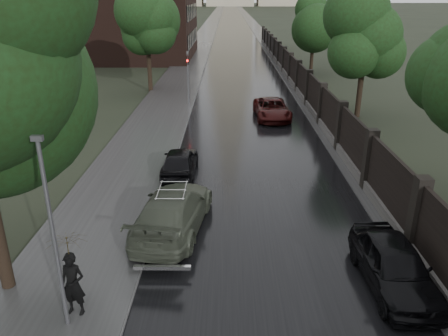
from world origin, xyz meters
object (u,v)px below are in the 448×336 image
at_px(lamp_post, 54,236).
at_px(car_right_near, 394,265).
at_px(tree_right_b, 365,42).
at_px(volga_sedan, 173,211).
at_px(traffic_light, 188,74).
at_px(tree_right_c, 314,24).
at_px(pedestrian_umbrella, 68,252).
at_px(hatchback_left, 180,161).
at_px(car_right_far, 272,109).
at_px(tree_left_far, 147,28).

distance_m(lamp_post, car_right_near, 9.16).
xyz_separation_m(tree_right_b, volga_sedan, (-10.81, -15.53, -4.19)).
xyz_separation_m(traffic_light, volga_sedan, (0.99, -18.52, -1.64)).
height_order(tree_right_c, traffic_light, tree_right_c).
bearing_deg(lamp_post, car_right_near, 11.54).
bearing_deg(tree_right_c, lamp_post, -108.52).
bearing_deg(lamp_post, tree_right_c, 71.48).
bearing_deg(tree_right_c, car_right_near, -96.43).
relative_size(tree_right_c, lamp_post, 1.37).
height_order(tree_right_b, car_right_near, tree_right_b).
distance_m(tree_right_c, volga_sedan, 35.47).
distance_m(car_right_near, pedestrian_umbrella, 8.86).
xyz_separation_m(volga_sedan, car_right_near, (6.67, -3.18, -0.06)).
distance_m(tree_right_b, volga_sedan, 19.37).
xyz_separation_m(car_right_near, pedestrian_umbrella, (-8.66, -1.39, 1.28)).
xyz_separation_m(tree_right_b, hatchback_left, (-11.10, -10.38, -4.31)).
xyz_separation_m(car_right_far, pedestrian_umbrella, (-6.89, -19.57, 1.33)).
xyz_separation_m(tree_right_c, hatchback_left, (-11.10, -28.38, -4.31)).
relative_size(volga_sedan, pedestrian_umbrella, 1.90).
bearing_deg(tree_right_b, pedestrian_umbrella, -122.48).
relative_size(tree_right_c, hatchback_left, 1.86).
relative_size(tree_left_far, hatchback_left, 1.96).
height_order(tree_left_far, tree_right_c, tree_left_far).
bearing_deg(tree_right_c, tree_left_far, -147.17).
height_order(traffic_light, volga_sedan, traffic_light).
distance_m(lamp_post, volga_sedan, 5.73).
bearing_deg(car_right_near, hatchback_left, 127.73).
distance_m(car_right_near, car_right_far, 18.27).
relative_size(tree_right_c, car_right_near, 1.70).
bearing_deg(tree_right_c, hatchback_left, -111.36).
bearing_deg(car_right_near, tree_right_b, 75.36).
relative_size(tree_right_b, hatchback_left, 1.86).
bearing_deg(pedestrian_umbrella, tree_right_b, 65.69).
bearing_deg(volga_sedan, tree_right_c, -99.91).
bearing_deg(hatchback_left, pedestrian_umbrella, 81.16).
xyz_separation_m(tree_right_b, pedestrian_umbrella, (-12.79, -20.10, -2.96)).
xyz_separation_m(tree_left_far, volga_sedan, (4.69, -23.53, -4.48)).
distance_m(tree_left_far, car_right_near, 29.38).
bearing_deg(tree_right_b, tree_left_far, 152.70).
relative_size(lamp_post, volga_sedan, 0.98).
height_order(tree_left_far, tree_right_b, tree_left_far).
relative_size(volga_sedan, car_right_near, 1.27).
height_order(hatchback_left, car_right_far, car_right_far).
bearing_deg(volga_sedan, tree_right_b, -116.88).
bearing_deg(hatchback_left, car_right_far, -116.75).
distance_m(tree_right_c, car_right_far, 19.91).
relative_size(lamp_post, pedestrian_umbrella, 1.86).
bearing_deg(car_right_near, volga_sedan, 152.30).
distance_m(tree_right_b, hatchback_left, 15.80).
relative_size(volga_sedan, hatchback_left, 1.38).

